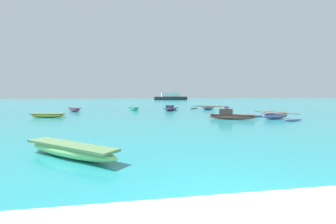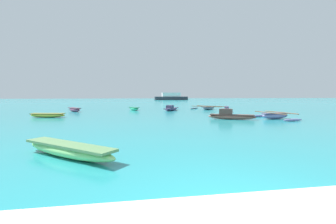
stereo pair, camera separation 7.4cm
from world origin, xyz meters
TOP-DOWN VIEW (x-y plane):
  - moored_boat_0 at (-3.98, 4.58)m, footprint 3.53×3.10m
  - moored_boat_1 at (-9.27, 18.22)m, footprint 3.12×1.32m
  - moored_boat_2 at (-1.68, 26.15)m, footprint 1.49×2.29m
  - moored_boat_3 at (9.72, 13.89)m, footprint 2.58×3.95m
  - moored_boat_4 at (9.15, 22.11)m, footprint 2.19×3.59m
  - moored_boat_5 at (5.95, 14.18)m, footprint 3.63×2.12m
  - moored_boat_6 at (-8.60, 24.79)m, footprint 1.98×2.27m
  - moored_boat_7 at (2.93, 24.92)m, footprint 2.52×3.31m
  - moored_boat_8 at (8.22, 25.91)m, footprint 4.77×4.85m
  - distant_ferry at (13.08, 82.40)m, footprint 12.64×2.78m

SIDE VIEW (x-z plane):
  - moored_boat_1 at x=-9.27m, z-range 0.02..0.39m
  - moored_boat_8 at x=8.22m, z-range -0.02..0.46m
  - moored_boat_2 at x=-1.68m, z-range 0.02..0.42m
  - moored_boat_4 at x=9.15m, z-range -0.10..0.55m
  - moored_boat_0 at x=-3.98m, z-range 0.02..0.46m
  - moored_boat_7 at x=2.93m, z-range -0.10..0.59m
  - moored_boat_6 at x=-8.60m, z-range 0.03..0.49m
  - moored_boat_3 at x=9.72m, z-range -0.02..0.54m
  - moored_boat_5 at x=5.95m, z-range -0.12..0.72m
  - distant_ferry at x=13.08m, z-range -0.26..2.52m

